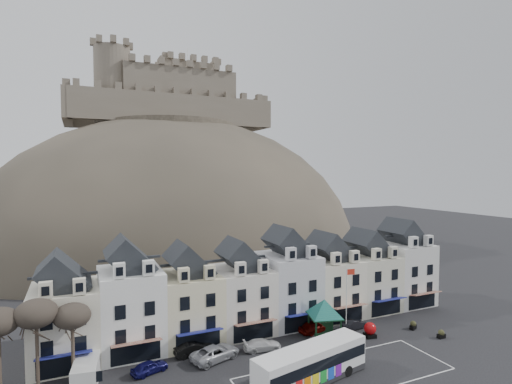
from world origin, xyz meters
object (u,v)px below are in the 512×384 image
Objects in this scene: white_van at (86,372)px; car_white at (262,345)px; red_buoy at (370,330)px; car_navy at (150,367)px; car_maroon at (314,326)px; bus at (311,362)px; bus_shelter at (324,308)px; car_black at (194,348)px; car_silver at (215,353)px; car_charcoal at (354,324)px; flagpole at (347,295)px.

white_van is 1.22× the size of car_white.
red_buoy is 26.31m from car_navy.
car_white is (12.59, 0.00, -0.01)m from car_navy.
red_buoy is at bearing -137.45° from car_maroon.
bus_shelter is (7.00, 8.17, 1.75)m from bus.
car_black is at bearing -172.51° from bus_shelter.
car_silver is (1.78, -2.07, 0.04)m from car_black.
car_silver is 13.95m from car_maroon.
car_navy reaches higher than car_charcoal.
white_van is 1.18× the size of car_black.
car_white is (18.47, -0.44, -0.52)m from white_van.
bus is 14.07m from flagpole.
red_buoy is 6.78m from car_maroon.
red_buoy is (5.21, -2.19, -2.77)m from bus_shelter.
bus_shelter is 1.62× the size of car_black.
bus_shelter reaches higher than red_buoy.
car_charcoal is (5.20, -1.24, -0.14)m from car_maroon.
flagpole reaches higher than bus.
bus_shelter is 5.92m from car_charcoal.
bus_shelter is at bearing 89.18° from car_charcoal.
car_white is (5.61, 0.00, -0.14)m from car_silver.
car_silver is at bearing 6.09° from white_van.
white_van reaches higher than red_buoy.
car_navy is at bearing 138.03° from bus.
car_navy is 20.89m from car_maroon.
bus is at bearing -153.92° from red_buoy.
car_white is at bearing 92.51° from car_maroon.
car_silver reaches higher than car_white.
bus_shelter reaches higher than bus.
bus_shelter reaches higher than car_charcoal.
car_charcoal is at bearing -97.68° from car_black.
white_van is 31.89m from car_charcoal.
car_black reaches higher than car_navy.
flagpole is 12.84m from car_white.
car_white is 13.43m from car_charcoal.
car_white is at bearing -109.41° from car_black.
car_maroon is 1.18× the size of car_charcoal.
bus is 1.56× the size of flagpole.
bus reaches higher than car_white.
car_maroon is 5.35m from car_charcoal.
bus_shelter is 27.01m from white_van.
flagpole reaches higher than bus_shelter.
car_black is at bearing 168.55° from red_buoy.
car_navy is at bearing 83.20° from car_charcoal.
car_maroon is (6.80, 10.06, -1.21)m from bus.
car_charcoal is (12.00, 8.82, -1.35)m from bus.
car_maroon is at bearing 11.16° from white_van.
bus is 12.20m from car_maroon.
red_buoy is 0.49× the size of car_navy.
car_black reaches higher than car_white.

